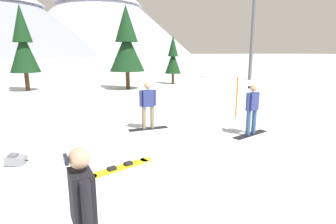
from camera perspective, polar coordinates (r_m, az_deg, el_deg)
The scene contains 12 objects.
ground_plane at distance 5.01m, azimuth 9.06°, elevation -21.50°, with size 800.00×800.00×0.00m, color silver.
snowboarder_foreground at distance 3.49m, azimuth -17.17°, elevation -19.98°, with size 0.40×1.46×1.77m.
snowboarder_midground at distance 9.65m, azimuth 17.07°, elevation 0.68°, with size 1.60×0.70×1.74m.
snowboarder_background at distance 9.96m, azimuth -4.21°, elevation 1.53°, with size 1.46×0.31×1.73m.
loose_snowboard_near_right at distance 6.93m, azimuth -9.90°, elevation -11.27°, with size 1.83×0.85×0.09m.
backpack_grey at distance 7.99m, azimuth -29.09°, elevation -8.66°, with size 0.55×0.43×0.29m.
trail_marker_pole at distance 12.17m, azimuth 14.10°, elevation 2.98°, with size 0.06×0.06×1.76m, color orange.
pine_tree_twin at distance 21.27m, azimuth -8.60°, elevation 13.82°, with size 2.61×2.61×6.20m.
pine_tree_tall at distance 22.60m, azimuth -27.93°, elevation 12.31°, with size 2.05×2.05×6.10m.
pine_tree_broad at distance 24.56m, azimuth 1.04°, elevation 11.23°, with size 1.41×1.41×4.24m.
ski_lift_tower at distance 29.54m, azimuth 17.35°, elevation 18.45°, with size 3.68×0.36×10.80m.
peak_west_ridge at distance 236.57m, azimuth -14.11°, elevation 19.47°, with size 149.41×149.41×64.30m.
Camera 1 is at (-2.23, -3.52, 2.78)m, focal length 29.30 mm.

